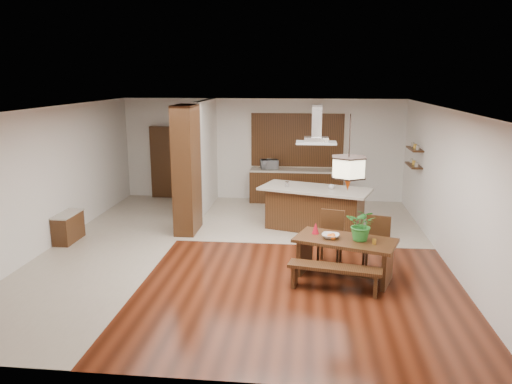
# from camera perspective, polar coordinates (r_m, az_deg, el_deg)

# --- Properties ---
(room_shell) EXTENTS (9.00, 9.04, 2.92)m
(room_shell) POSITION_cam_1_polar(r_m,az_deg,el_deg) (9.84, -1.74, 4.65)
(room_shell) COLOR #361409
(room_shell) RESTS_ON ground
(tile_hallway) EXTENTS (2.50, 9.00, 0.01)m
(tile_hallway) POSITION_cam_1_polar(r_m,az_deg,el_deg) (11.04, -16.04, -5.93)
(tile_hallway) COLOR #BAAE9B
(tile_hallway) RESTS_ON ground
(tile_kitchen) EXTENTS (5.50, 4.00, 0.01)m
(tile_kitchen) POSITION_cam_1_polar(r_m,az_deg,el_deg) (12.64, 5.49, -3.06)
(tile_kitchen) COLOR #BAAE9B
(tile_kitchen) RESTS_ON ground
(soffit_band) EXTENTS (8.00, 9.00, 0.02)m
(soffit_band) POSITION_cam_1_polar(r_m,az_deg,el_deg) (9.75, -1.78, 9.44)
(soffit_band) COLOR #401D10
(soffit_band) RESTS_ON room_shell
(partition_pier) EXTENTS (0.45, 1.00, 2.90)m
(partition_pier) POSITION_cam_1_polar(r_m,az_deg,el_deg) (11.37, -7.92, 2.55)
(partition_pier) COLOR black
(partition_pier) RESTS_ON ground
(partition_stub) EXTENTS (0.18, 2.40, 2.90)m
(partition_stub) POSITION_cam_1_polar(r_m,az_deg,el_deg) (13.39, -5.77, 4.19)
(partition_stub) COLOR silver
(partition_stub) RESTS_ON ground
(hallway_console) EXTENTS (0.37, 0.88, 0.63)m
(hallway_console) POSITION_cam_1_polar(r_m,az_deg,el_deg) (11.55, -20.66, -3.81)
(hallway_console) COLOR black
(hallway_console) RESTS_ON ground
(hallway_doorway) EXTENTS (1.10, 0.20, 2.10)m
(hallway_doorway) POSITION_cam_1_polar(r_m,az_deg,el_deg) (14.81, -9.81, 3.35)
(hallway_doorway) COLOR black
(hallway_doorway) RESTS_ON ground
(rear_counter) EXTENTS (2.60, 0.62, 0.95)m
(rear_counter) POSITION_cam_1_polar(r_m,az_deg,el_deg) (14.18, 4.61, 0.70)
(rear_counter) COLOR black
(rear_counter) RESTS_ON ground
(kitchen_window) EXTENTS (2.60, 0.08, 1.50)m
(kitchen_window) POSITION_cam_1_polar(r_m,az_deg,el_deg) (14.22, 4.73, 5.95)
(kitchen_window) COLOR #A57031
(kitchen_window) RESTS_ON room_shell
(shelf_lower) EXTENTS (0.26, 0.90, 0.04)m
(shelf_lower) POSITION_cam_1_polar(r_m,az_deg,el_deg) (12.68, 17.57, 2.92)
(shelf_lower) COLOR black
(shelf_lower) RESTS_ON room_shell
(shelf_upper) EXTENTS (0.26, 0.90, 0.04)m
(shelf_upper) POSITION_cam_1_polar(r_m,az_deg,el_deg) (12.62, 17.70, 4.70)
(shelf_upper) COLOR black
(shelf_upper) RESTS_ON room_shell
(dining_table) EXTENTS (1.91, 1.38, 0.72)m
(dining_table) POSITION_cam_1_polar(r_m,az_deg,el_deg) (8.99, 10.14, -6.46)
(dining_table) COLOR black
(dining_table) RESTS_ON ground
(dining_bench) EXTENTS (1.58, 0.62, 0.43)m
(dining_bench) POSITION_cam_1_polar(r_m,az_deg,el_deg) (8.54, 8.94, -9.72)
(dining_bench) COLOR black
(dining_bench) RESTS_ON ground
(dining_chair_left) EXTENTS (0.54, 0.54, 1.02)m
(dining_chair_left) POSITION_cam_1_polar(r_m,az_deg,el_deg) (9.58, 8.46, -5.26)
(dining_chair_left) COLOR black
(dining_chair_left) RESTS_ON ground
(dining_chair_right) EXTENTS (0.55, 0.55, 1.01)m
(dining_chair_right) POSITION_cam_1_polar(r_m,az_deg,el_deg) (9.39, 13.53, -5.91)
(dining_chair_right) COLOR black
(dining_chair_right) RESTS_ON ground
(pendant_lantern) EXTENTS (0.64, 0.64, 1.31)m
(pendant_lantern) POSITION_cam_1_polar(r_m,az_deg,el_deg) (8.57, 10.59, 4.42)
(pendant_lantern) COLOR #F8EFBE
(pendant_lantern) RESTS_ON room_shell
(foliage_plant) EXTENTS (0.64, 0.60, 0.57)m
(foliage_plant) POSITION_cam_1_polar(r_m,az_deg,el_deg) (8.82, 12.05, -3.66)
(foliage_plant) COLOR #297C2C
(foliage_plant) RESTS_ON dining_table
(fruit_bowl) EXTENTS (0.35, 0.35, 0.07)m
(fruit_bowl) POSITION_cam_1_polar(r_m,az_deg,el_deg) (8.92, 8.51, -4.99)
(fruit_bowl) COLOR #BEB3A6
(fruit_bowl) RESTS_ON dining_table
(napkin_cone) EXTENTS (0.15, 0.15, 0.20)m
(napkin_cone) POSITION_cam_1_polar(r_m,az_deg,el_deg) (9.11, 6.82, -4.13)
(napkin_cone) COLOR #A60B1C
(napkin_cone) RESTS_ON dining_table
(gold_ornament) EXTENTS (0.08, 0.08, 0.09)m
(gold_ornament) POSITION_cam_1_polar(r_m,az_deg,el_deg) (8.74, 13.36, -5.53)
(gold_ornament) COLOR gold
(gold_ornament) RESTS_ON dining_table
(kitchen_island) EXTENTS (2.68, 1.79, 1.02)m
(kitchen_island) POSITION_cam_1_polar(r_m,az_deg,el_deg) (11.62, 6.70, -1.88)
(kitchen_island) COLOR black
(kitchen_island) RESTS_ON ground
(range_hood) EXTENTS (0.90, 0.55, 0.87)m
(range_hood) POSITION_cam_1_polar(r_m,az_deg,el_deg) (11.28, 6.96, 7.70)
(range_hood) COLOR silver
(range_hood) RESTS_ON room_shell
(island_cup) EXTENTS (0.15, 0.15, 0.10)m
(island_cup) POSITION_cam_1_polar(r_m,az_deg,el_deg) (11.38, 8.62, 0.58)
(island_cup) COLOR silver
(island_cup) RESTS_ON kitchen_island
(microwave) EXTENTS (0.55, 0.44, 0.26)m
(microwave) POSITION_cam_1_polar(r_m,az_deg,el_deg) (14.11, 1.52, 3.19)
(microwave) COLOR #B3B6BA
(microwave) RESTS_ON rear_counter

